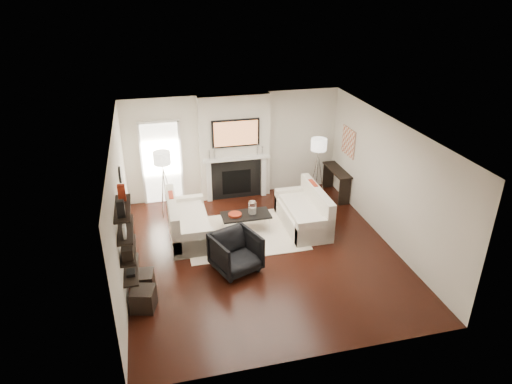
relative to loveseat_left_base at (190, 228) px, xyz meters
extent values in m
plane|color=black|center=(1.42, -1.05, -0.21)|extent=(6.00, 6.00, 0.00)
plane|color=white|center=(1.42, -1.05, 2.49)|extent=(6.00, 6.00, 0.00)
plane|color=silver|center=(1.42, 1.95, 1.14)|extent=(5.50, 0.00, 5.50)
plane|color=silver|center=(1.42, -4.05, 1.14)|extent=(5.50, 0.00, 5.50)
plane|color=silver|center=(-1.33, -1.05, 1.14)|extent=(0.00, 6.00, 6.00)
plane|color=silver|center=(4.17, -1.05, 1.14)|extent=(0.00, 6.00, 6.00)
cube|color=silver|center=(1.42, 1.83, 1.14)|extent=(1.80, 0.25, 2.70)
cube|color=black|center=(1.42, 1.69, 0.31)|extent=(1.30, 0.02, 1.04)
cube|color=black|center=(1.42, 1.69, 0.24)|extent=(0.75, 0.02, 0.65)
cube|color=white|center=(0.70, 1.66, 0.34)|extent=(0.12, 0.08, 1.10)
cube|color=white|center=(2.14, 1.66, 0.34)|extent=(0.12, 0.08, 1.10)
cube|color=white|center=(1.42, 1.64, 0.91)|extent=(1.70, 0.18, 0.07)
cube|color=black|center=(1.42, 1.67, 1.57)|extent=(1.20, 0.06, 0.70)
cube|color=#BF723F|center=(1.42, 1.64, 1.57)|extent=(1.10, 0.00, 0.62)
cylinder|color=silver|center=(0.87, 1.65, 1.09)|extent=(0.04, 0.04, 0.30)
cylinder|color=silver|center=(0.74, 1.65, 1.06)|extent=(0.04, 0.04, 0.24)
cylinder|color=silver|center=(1.97, 1.65, 1.09)|extent=(0.04, 0.04, 0.30)
cylinder|color=silver|center=(2.10, 1.65, 1.06)|extent=(0.04, 0.04, 0.24)
cube|color=white|center=(-0.43, 1.93, 0.84)|extent=(0.90, 0.02, 2.10)
cube|color=white|center=(-0.91, 1.91, 0.84)|extent=(0.06, 0.06, 2.16)
cube|color=white|center=(0.05, 1.91, 0.84)|extent=(0.06, 0.06, 2.16)
cube|color=white|center=(-0.43, 1.91, 1.92)|extent=(1.02, 0.06, 0.06)
cube|color=#F2DFC6|center=(1.20, -0.19, -0.20)|extent=(2.60, 2.00, 0.01)
cube|color=silver|center=(0.00, 0.00, 0.00)|extent=(0.85, 1.80, 0.42)
cube|color=silver|center=(-0.33, 0.00, 0.32)|extent=(0.18, 1.80, 0.80)
cube|color=silver|center=(0.00, -0.81, 0.09)|extent=(0.85, 0.18, 0.60)
cube|color=silver|center=(0.00, 0.81, 0.09)|extent=(0.85, 0.18, 0.60)
cube|color=silver|center=(0.05, 0.00, 0.26)|extent=(0.63, 1.44, 0.10)
cube|color=maroon|center=(-0.33, 0.30, 0.52)|extent=(0.10, 0.42, 0.42)
cube|color=black|center=(-0.33, -0.30, 0.51)|extent=(0.10, 0.40, 0.40)
cube|color=silver|center=(2.60, -0.15, 0.00)|extent=(0.85, 1.80, 0.42)
cube|color=silver|center=(2.94, -0.15, 0.32)|extent=(0.18, 1.80, 0.80)
cube|color=silver|center=(2.60, -0.96, 0.09)|extent=(0.85, 0.18, 0.60)
cube|color=silver|center=(2.60, 0.66, 0.09)|extent=(0.85, 0.18, 0.60)
cube|color=silver|center=(2.55, -0.15, 0.26)|extent=(0.63, 1.44, 0.10)
cube|color=maroon|center=(2.94, 0.15, 0.52)|extent=(0.10, 0.42, 0.42)
cube|color=black|center=(2.94, -0.45, 0.51)|extent=(0.10, 0.40, 0.40)
cube|color=black|center=(1.28, -0.05, 0.19)|extent=(1.10, 0.55, 0.04)
cylinder|color=silver|center=(0.78, -0.27, -0.02)|extent=(0.02, 0.02, 0.38)
cylinder|color=silver|center=(1.78, -0.27, -0.02)|extent=(0.02, 0.02, 0.38)
cylinder|color=silver|center=(0.78, 0.17, -0.02)|extent=(0.02, 0.02, 0.38)
cylinder|color=silver|center=(1.78, 0.17, -0.02)|extent=(0.02, 0.02, 0.38)
cylinder|color=white|center=(1.43, -0.05, 0.35)|extent=(0.18, 0.18, 0.32)
cylinder|color=white|center=(1.43, -0.05, 0.29)|extent=(0.11, 0.11, 0.17)
cylinder|color=#A9341C|center=(1.03, -0.05, 0.24)|extent=(0.30, 0.30, 0.05)
imported|color=black|center=(0.76, -1.49, 0.22)|extent=(1.06, 1.03, 0.86)
cylinder|color=silver|center=(-0.43, 1.25, 0.39)|extent=(0.02, 0.02, 1.20)
cylinder|color=white|center=(-0.43, 1.25, 1.24)|extent=(0.40, 0.40, 0.30)
cylinder|color=silver|center=(-0.32, 1.25, 0.39)|extent=(0.25, 0.02, 1.23)
cylinder|color=silver|center=(-0.49, 1.35, 0.39)|extent=(0.14, 0.22, 1.23)
cylinder|color=silver|center=(-0.49, 1.16, 0.39)|extent=(0.14, 0.22, 1.23)
cylinder|color=silver|center=(3.47, 1.26, 0.39)|extent=(0.02, 0.02, 1.20)
cylinder|color=white|center=(3.47, 1.26, 1.24)|extent=(0.40, 0.40, 0.30)
cylinder|color=silver|center=(3.58, 1.26, 0.39)|extent=(0.25, 0.02, 1.23)
cylinder|color=silver|center=(3.41, 1.36, 0.39)|extent=(0.14, 0.22, 1.23)
cylinder|color=silver|center=(3.41, 1.17, 0.39)|extent=(0.14, 0.22, 1.23)
cube|color=black|center=(3.99, 1.18, 0.52)|extent=(0.35, 1.20, 0.04)
cube|color=black|center=(3.99, 0.63, 0.14)|extent=(0.30, 0.04, 0.71)
cube|color=black|center=(3.99, 1.73, 0.14)|extent=(0.30, 0.04, 0.71)
cube|color=tan|center=(4.15, 1.00, 1.34)|extent=(0.03, 0.70, 0.70)
cube|color=black|center=(-1.20, -2.05, 0.49)|extent=(0.25, 1.00, 0.03)
cube|color=black|center=(-1.20, -2.05, 0.89)|extent=(0.25, 1.00, 0.04)
cube|color=black|center=(-1.20, -2.05, 1.29)|extent=(0.25, 1.00, 0.04)
cube|color=black|center=(-1.20, -2.05, 1.69)|extent=(0.25, 1.00, 0.04)
cube|color=black|center=(-1.20, -2.38, 1.85)|extent=(0.12, 0.10, 0.28)
cube|color=maroon|center=(-1.20, -1.79, 1.85)|extent=(0.12, 0.10, 0.28)
cube|color=white|center=(-1.20, -2.25, 1.42)|extent=(0.04, 0.30, 0.22)
cube|color=black|center=(-1.20, -1.78, 1.40)|extent=(0.04, 0.22, 0.18)
cube|color=black|center=(-1.20, -2.32, 1.01)|extent=(0.18, 0.25, 0.20)
cube|color=black|center=(-1.20, -1.77, 0.97)|extent=(0.15, 0.12, 0.12)
cube|color=black|center=(-1.20, -2.20, 0.53)|extent=(0.14, 0.20, 0.05)
cube|color=white|center=(-1.20, -1.71, 0.60)|extent=(0.10, 0.10, 0.18)
cylinder|color=black|center=(-1.31, -0.15, 1.49)|extent=(0.04, 0.34, 0.34)
cylinder|color=white|center=(-1.29, -0.15, 1.49)|extent=(0.01, 0.29, 0.29)
cube|color=black|center=(-1.05, -1.77, -0.01)|extent=(0.44, 0.44, 0.40)
cube|color=black|center=(-1.05, -2.26, -0.01)|extent=(0.49, 0.49, 0.40)
camera|label=1|loc=(-0.65, -8.92, 5.12)|focal=32.00mm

